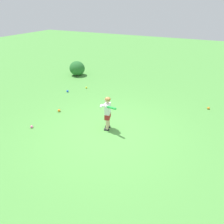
{
  "coord_description": "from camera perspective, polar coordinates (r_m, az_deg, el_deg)",
  "views": [
    {
      "loc": [
        2.4,
        -4.64,
        3.5
      ],
      "look_at": [
        -0.1,
        0.43,
        0.45
      ],
      "focal_mm": 32.66,
      "sensor_mm": 36.0,
      "label": 1
    }
  ],
  "objects": [
    {
      "name": "ground_plane",
      "position": [
        6.29,
        -0.93,
        -5.49
      ],
      "size": [
        40.0,
        40.0,
        0.0
      ],
      "primitive_type": "plane",
      "color": "#519942"
    },
    {
      "name": "play_ball_far_left",
      "position": [
        9.25,
        -12.35,
        5.73
      ],
      "size": [
        0.1,
        0.1,
        0.1
      ],
      "primitive_type": "sphere",
      "color": "blue",
      "rests_on": "ground"
    },
    {
      "name": "child_batter",
      "position": [
        6.09,
        -1.26,
        0.42
      ],
      "size": [
        0.62,
        0.37,
        1.08
      ],
      "color": "#232328",
      "rests_on": "ground"
    },
    {
      "name": "play_ball_center_lawn",
      "position": [
        8.36,
        25.4,
        1.0
      ],
      "size": [
        0.09,
        0.09,
        0.09
      ],
      "primitive_type": "sphere",
      "color": "orange",
      "rests_on": "ground"
    },
    {
      "name": "play_ball_by_bucket",
      "position": [
        7.62,
        -14.61,
        0.41
      ],
      "size": [
        0.1,
        0.1,
        0.1
      ],
      "primitive_type": "sphere",
      "color": "orange",
      "rests_on": "ground"
    },
    {
      "name": "play_ball_behind_batter",
      "position": [
        9.53,
        -7.2,
        6.81
      ],
      "size": [
        0.08,
        0.08,
        0.08
      ],
      "primitive_type": "sphere",
      "color": "yellow",
      "rests_on": "ground"
    },
    {
      "name": "shrub_left_background",
      "position": [
        11.34,
        -9.73,
        11.94
      ],
      "size": [
        0.82,
        0.8,
        0.76
      ],
      "primitive_type": "ellipsoid",
      "color": "#286B2D",
      "rests_on": "ground"
    },
    {
      "name": "play_ball_far_right",
      "position": [
        6.92,
        -21.56,
        -3.84
      ],
      "size": [
        0.09,
        0.09,
        0.09
      ],
      "primitive_type": "sphere",
      "color": "pink",
      "rests_on": "ground"
    }
  ]
}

